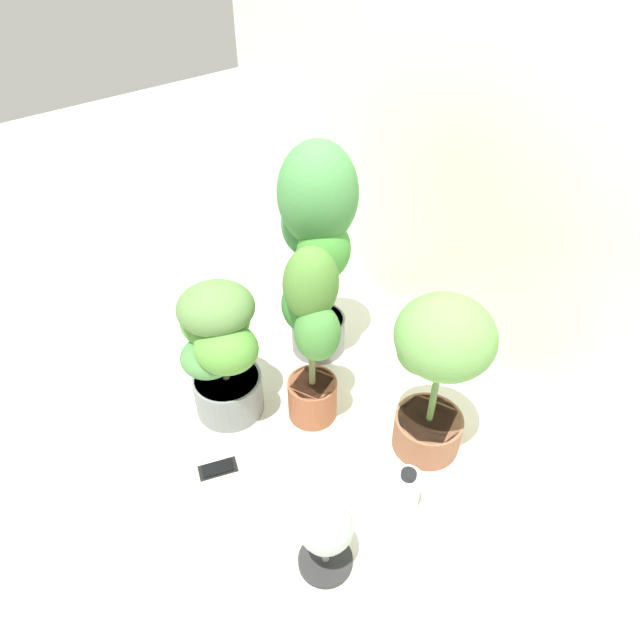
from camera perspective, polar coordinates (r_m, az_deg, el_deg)
name	(u,v)px	position (r m, az deg, el deg)	size (l,w,h in m)	color
ground_plane	(295,432)	(2.34, -2.50, -10.98)	(8.00, 8.00, 0.00)	silver
mylar_back_wall	(479,134)	(2.23, 15.51, 17.30)	(3.20, 0.01, 2.00)	silver
potted_plant_back_left	(316,235)	(2.29, -0.37, 8.47)	(0.46, 0.44, 1.00)	slate
potted_plant_center	(311,329)	(2.07, -0.87, -0.85)	(0.35, 0.27, 0.81)	#995336
potted_plant_front_left	(220,346)	(2.19, -9.86, -2.53)	(0.49, 0.40, 0.63)	gray
potted_plant_back_right	(437,361)	(2.02, 11.54, -4.02)	(0.44, 0.44, 0.71)	#8F583E
cell_phone	(218,468)	(2.26, -10.09, -14.28)	(0.11, 0.16, 0.01)	black
floor_fan	(326,532)	(1.88, 0.57, -20.25)	(0.20, 0.20, 0.31)	#272728
nutrient_bottle	(406,491)	(2.09, 8.50, -16.45)	(0.10, 0.10, 0.20)	white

